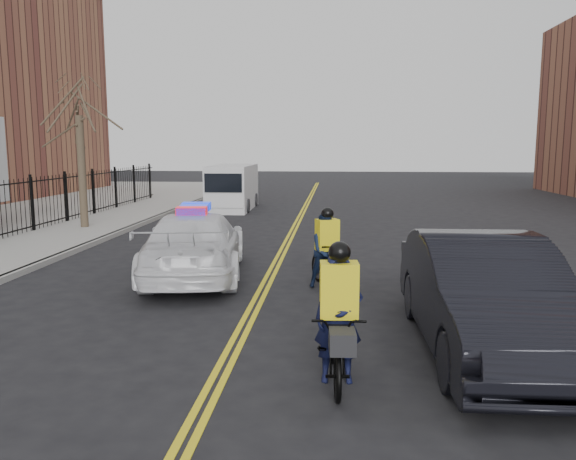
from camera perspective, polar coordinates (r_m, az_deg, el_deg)
The scene contains 12 objects.
ground at distance 10.19m, azimuth -4.03°, elevation -9.01°, with size 120.00×120.00×0.00m, color black.
center_line_left at distance 17.93m, azimuth -0.36°, elevation -1.31°, with size 0.10×60.00×0.01m, color yellow.
center_line_right at distance 17.92m, azimuth 0.15°, elevation -1.32°, with size 0.10×60.00×0.01m, color yellow.
sidewalk at distance 20.00m, azimuth -22.05°, elevation -0.71°, with size 3.00×60.00×0.15m, color gray.
curb at distance 19.37m, azimuth -18.08°, elevation -0.79°, with size 0.20×60.00×0.15m, color gray.
iron_fence at distance 20.60m, azimuth -25.92°, elevation 1.90°, with size 0.12×28.00×2.00m, color black, non-canonical shape.
street_tree at distance 21.62m, azimuth -20.39°, elevation 9.23°, with size 3.20×3.20×4.80m.
police_cruiser at distance 13.34m, azimuth -9.42°, elevation -1.45°, with size 2.90×5.59×1.71m.
dark_sedan at distance 8.89m, azimuth 19.38°, elevation -6.28°, with size 1.83×5.26×1.73m, color black.
cargo_van at distance 27.57m, azimuth -5.68°, elevation 4.28°, with size 2.07×5.17×2.15m.
cyclist_near at distance 7.44m, azimuth 5.15°, elevation -10.43°, with size 0.78×1.94×1.86m.
cyclist_far at distance 12.23m, azimuth 4.00°, elevation -2.67°, with size 1.14×1.79×1.76m.
Camera 1 is at (1.52, -9.59, 3.06)m, focal length 35.00 mm.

